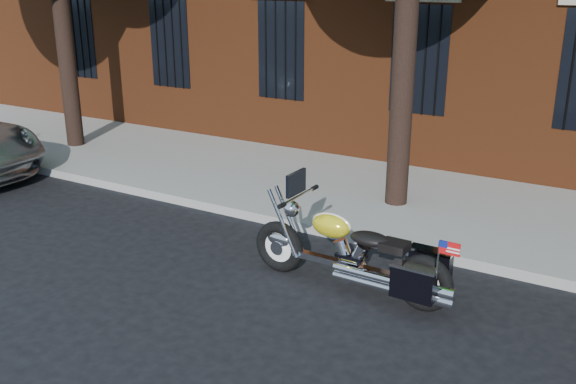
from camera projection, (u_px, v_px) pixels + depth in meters
The scene contains 4 objects.
ground at pixel (279, 270), 8.48m from camera, with size 120.00×120.00×0.00m, color black.
curb at pixel (326, 231), 9.58m from camera, with size 40.00×0.16×0.15m, color gray.
sidewalk at pixel (376, 195), 11.12m from camera, with size 40.00×3.60×0.15m, color gray.
motorcycle at pixel (358, 257), 7.73m from camera, with size 2.78×0.81×1.41m.
Camera 1 is at (4.01, -6.57, 3.71)m, focal length 40.00 mm.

